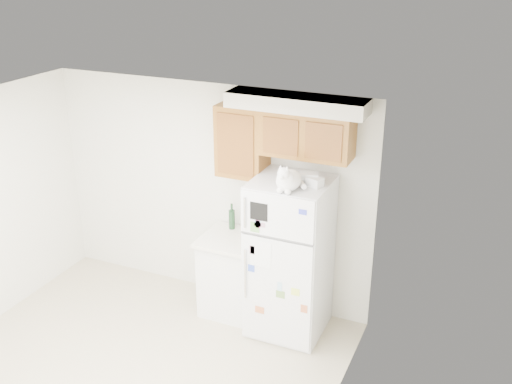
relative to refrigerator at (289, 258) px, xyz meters
The scene contains 8 objects.
room_shell 1.88m from the refrigerator, 126.28° to the right, with size 3.84×4.04×2.52m.
refrigerator is the anchor object (origin of this frame).
base_counter 0.79m from the refrigerator, behind, with size 0.64×0.64×0.92m.
cat 0.99m from the refrigerator, 77.36° to the right, with size 0.28×0.41×0.29m.
storage_box_back 0.92m from the refrigerator, 12.37° to the left, with size 0.18×0.13×0.10m, color white.
storage_box_front 0.93m from the refrigerator, ahead, with size 0.15×0.11×0.09m, color white.
bottle_green 0.85m from the refrigerator, 161.42° to the left, with size 0.07×0.07×0.30m, color #19381E, non-canonical shape.
bottle_amber 0.66m from the refrigerator, 159.66° to the left, with size 0.06×0.06×0.26m, color #593814, non-canonical shape.
Camera 1 is at (2.99, -3.50, 3.84)m, focal length 42.00 mm.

